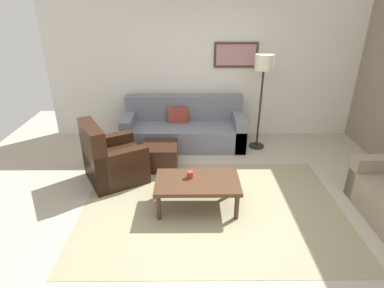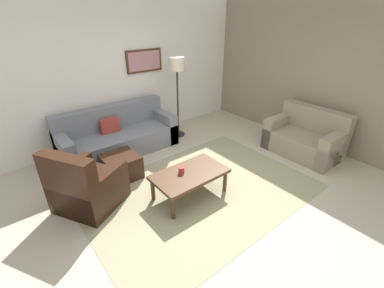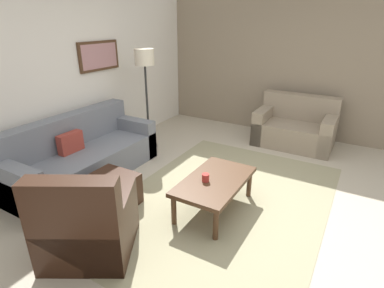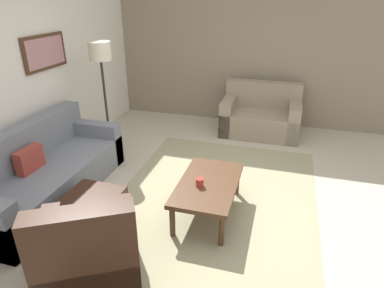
{
  "view_description": "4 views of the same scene",
  "coord_description": "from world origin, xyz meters",
  "views": [
    {
      "loc": [
        -0.29,
        -3.49,
        2.57
      ],
      "look_at": [
        -0.26,
        0.56,
        0.69
      ],
      "focal_mm": 29.53,
      "sensor_mm": 36.0,
      "label": 1
    },
    {
      "loc": [
        -2.2,
        -2.53,
        2.55
      ],
      "look_at": [
        -0.11,
        0.07,
        0.84
      ],
      "focal_mm": 24.6,
      "sensor_mm": 36.0,
      "label": 2
    },
    {
      "loc": [
        -3.04,
        -1.32,
        2.16
      ],
      "look_at": [
        0.15,
        0.54,
        0.63
      ],
      "focal_mm": 28.44,
      "sensor_mm": 36.0,
      "label": 3
    },
    {
      "loc": [
        -3.3,
        -0.68,
        2.36
      ],
      "look_at": [
        -0.06,
        0.25,
        0.79
      ],
      "focal_mm": 31.03,
      "sensor_mm": 36.0,
      "label": 4
    }
  ],
  "objects": [
    {
      "name": "cup",
      "position": [
        -0.29,
        0.1,
        0.46
      ],
      "size": [
        0.09,
        0.09,
        0.09
      ],
      "primitive_type": "cylinder",
      "color": "#B2332D",
      "rests_on": "coffee_table"
    },
    {
      "name": "rear_partition",
      "position": [
        0.0,
        2.6,
        1.4
      ],
      "size": [
        6.0,
        0.12,
        2.8
      ],
      "primitive_type": "cube",
      "color": "silver",
      "rests_on": "ground_plane"
    },
    {
      "name": "area_rug",
      "position": [
        0.0,
        0.0,
        0.0
      ],
      "size": [
        3.46,
        2.43,
        0.01
      ],
      "primitive_type": "cube",
      "color": "gray",
      "rests_on": "ground_plane"
    },
    {
      "name": "ottoman",
      "position": [
        -0.77,
        1.15,
        0.2
      ],
      "size": [
        0.56,
        0.56,
        0.4
      ],
      "primitive_type": "cube",
      "color": "black",
      "rests_on": "ground_plane"
    },
    {
      "name": "couch_main",
      "position": [
        -0.4,
        2.1,
        0.3
      ],
      "size": [
        2.23,
        0.9,
        0.88
      ],
      "color": "slate",
      "rests_on": "ground_plane"
    },
    {
      "name": "framed_artwork",
      "position": [
        0.57,
        2.51,
        1.6
      ],
      "size": [
        0.81,
        0.04,
        0.46
      ],
      "color": "#472D1C"
    },
    {
      "name": "couch_loveseat",
      "position": [
        2.46,
        -0.31,
        0.3
      ],
      "size": [
        0.86,
        1.34,
        0.88
      ],
      "color": "gray",
      "rests_on": "ground_plane"
    },
    {
      "name": "stone_feature_panel",
      "position": [
        3.0,
        0.0,
        1.4
      ],
      "size": [
        0.12,
        5.2,
        2.8
      ],
      "primitive_type": "cube",
      "color": "gray",
      "rests_on": "ground_plane"
    },
    {
      "name": "armchair_leather",
      "position": [
        -1.49,
        0.74,
        0.31
      ],
      "size": [
        1.09,
        1.09,
        0.95
      ],
      "color": "black",
      "rests_on": "ground_plane"
    },
    {
      "name": "ground_plane",
      "position": [
        0.0,
        0.0,
        0.0
      ],
      "size": [
        8.0,
        8.0,
        0.0
      ],
      "primitive_type": "plane",
      "color": "#B2A893"
    },
    {
      "name": "lamp_standing",
      "position": [
        0.98,
        1.92,
        1.41
      ],
      "size": [
        0.32,
        0.32,
        1.71
      ],
      "color": "black",
      "rests_on": "ground_plane"
    },
    {
      "name": "coffee_table",
      "position": [
        -0.19,
        0.03,
        0.36
      ],
      "size": [
        1.1,
        0.64,
        0.41
      ],
      "color": "#472D1C",
      "rests_on": "ground_plane"
    }
  ]
}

